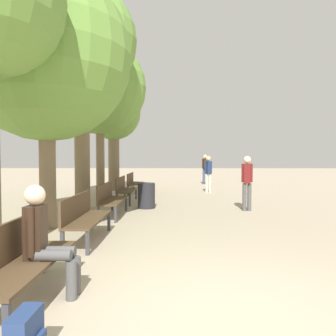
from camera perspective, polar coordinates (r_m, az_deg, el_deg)
name	(u,v)px	position (r m, az deg, el deg)	size (l,w,h in m)	color
ground_plane	(219,320)	(3.59, 8.86, -24.73)	(80.00, 80.00, 0.00)	tan
bench_row_0	(19,256)	(4.10, -24.45, -13.82)	(0.50, 1.86, 0.89)	#4C3823
bench_row_1	(83,214)	(6.48, -14.51, -7.84)	(0.50, 1.86, 0.89)	#4C3823
bench_row_2	(110,197)	(8.97, -10.09, -5.04)	(0.50, 1.86, 0.89)	#4C3823
bench_row_3	(124,188)	(11.51, -7.62, -3.45)	(0.50, 1.86, 0.89)	#4C3823
bench_row_4	(133,182)	(14.06, -6.05, -2.43)	(0.50, 1.86, 0.89)	#4C3823
tree_row_1	(46,56)	(8.06, -20.48, 17.74)	(3.76, 3.76, 5.71)	#7A664C
tree_row_2	(81,43)	(10.95, -14.89, 20.32)	(3.39, 3.39, 6.82)	#7A664C
tree_row_3	(100,88)	(13.07, -11.80, 13.44)	(3.54, 3.54, 5.99)	#7A664C
tree_row_4	(114,115)	(15.73, -9.46, 9.11)	(2.54, 2.54, 4.91)	#7A664C
person_seated	(46,238)	(4.08, -20.55, -11.30)	(0.61, 0.35, 1.29)	#4C4C4C
pedestrian_near	(247,179)	(9.93, 13.60, -1.95)	(0.33, 0.25, 1.62)	#4C4C4C
pedestrian_mid	(205,167)	(18.88, 6.47, 0.14)	(0.34, 0.26, 1.70)	#384260
pedestrian_far	(208,172)	(14.58, 7.03, -0.63)	(0.33, 0.28, 1.62)	beige
trash_bin	(146,196)	(10.20, -3.79, -4.83)	(0.54, 0.54, 0.78)	#232328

